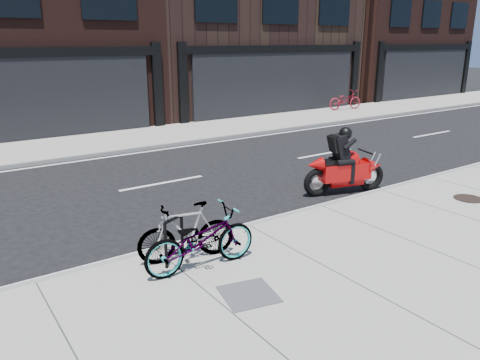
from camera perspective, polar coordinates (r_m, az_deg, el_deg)
ground at (r=10.93m, az=-4.94°, el=-2.94°), size 120.00×120.00×0.00m
sidewalk_near at (r=7.36m, az=15.33°, el=-13.18°), size 60.00×6.00×0.13m
sidewalk_far at (r=17.84m, az=-17.44°, el=4.28°), size 60.00×3.50×0.13m
bike_rack at (r=7.72m, az=-8.06°, el=-6.83°), size 0.44×0.23×0.80m
bicycle_front at (r=7.49m, az=-4.83°, el=-7.23°), size 1.94×0.77×1.00m
bicycle_rear at (r=7.81m, az=-6.54°, el=-6.30°), size 1.71×0.83×0.99m
motorcycle at (r=11.83m, az=13.10°, el=1.66°), size 2.21×0.97×1.68m
bicycle_far at (r=25.66m, az=12.69°, el=9.50°), size 2.02×1.05×1.01m
manhole_cover at (r=12.07m, az=26.09°, el=-2.04°), size 0.77×0.77×0.02m
utility_grate at (r=6.95m, az=1.06°, el=-13.74°), size 0.89×0.89×0.02m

